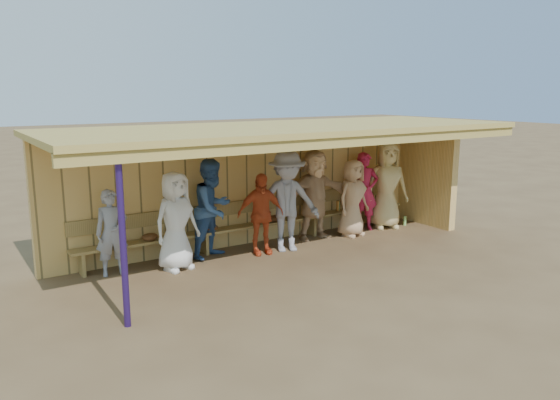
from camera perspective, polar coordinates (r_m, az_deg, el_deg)
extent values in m
plane|color=brown|center=(10.51, 1.05, -5.94)|extent=(90.00, 90.00, 0.00)
imported|color=gray|center=(9.75, -17.16, -3.28)|extent=(0.59, 0.43, 1.50)
imported|color=white|center=(9.74, -10.81, -2.18)|extent=(0.96, 0.74, 1.76)
imported|color=#345790|center=(10.36, -7.02, -0.88)|extent=(1.13, 1.03, 1.89)
imported|color=#CE4821|center=(10.51, -2.05, -1.47)|extent=(0.99, 0.56, 1.58)
imported|color=gray|center=(10.68, 0.74, -0.14)|extent=(1.46, 1.13, 1.99)
imported|color=#DEAE7D|center=(11.58, 3.65, 0.59)|extent=(1.81, 0.63, 1.93)
imported|color=#C11E43|center=(12.47, 8.80, 0.88)|extent=(0.76, 0.65, 1.77)
imported|color=#DABF7A|center=(12.72, 11.09, 1.51)|extent=(1.14, 0.96, 1.99)
imported|color=tan|center=(11.90, 7.60, 0.19)|extent=(0.89, 0.66, 1.68)
cube|color=#DCAE5E|center=(11.34, -2.76, 1.58)|extent=(8.60, 0.20, 2.40)
cube|color=#DCAE5E|center=(13.31, 15.11, 2.66)|extent=(0.20, 1.62, 2.40)
cube|color=#B09848|center=(10.06, 1.10, 7.51)|extent=(8.80, 3.20, 0.10)
cube|color=#B09848|center=(8.87, 6.57, 6.07)|extent=(8.80, 0.10, 0.18)
cube|color=#B09848|center=(8.54, -20.60, 5.15)|extent=(0.08, 3.00, 0.16)
cube|color=#B09848|center=(8.79, -14.54, 5.67)|extent=(0.08, 3.00, 0.16)
cube|color=#B09848|center=(9.14, -8.87, 6.10)|extent=(0.08, 3.00, 0.16)
cube|color=#B09848|center=(9.57, -3.65, 6.45)|extent=(0.08, 3.00, 0.16)
cube|color=#B09848|center=(10.07, 1.09, 6.71)|extent=(0.08, 3.00, 0.16)
cube|color=#B09848|center=(10.63, 5.37, 6.92)|extent=(0.08, 3.00, 0.16)
cube|color=#B09848|center=(11.24, 9.20, 7.06)|extent=(0.08, 3.00, 0.16)
cube|color=#B09848|center=(11.90, 12.62, 7.17)|extent=(0.08, 3.00, 0.16)
cube|color=#B09848|center=(12.59, 15.67, 7.24)|extent=(0.08, 3.00, 0.16)
cylinder|color=navy|center=(7.45, -16.11, -4.10)|extent=(0.09, 0.09, 2.40)
cube|color=#9E8044|center=(11.26, -1.97, -2.52)|extent=(7.60, 0.32, 0.05)
cube|color=#9E8044|center=(11.31, -2.41, -0.51)|extent=(7.60, 0.04, 0.26)
cube|color=#9E8044|center=(10.02, -19.99, -6.33)|extent=(0.06, 0.29, 0.40)
cube|color=#9E8044|center=(10.73, -7.90, -4.57)|extent=(0.06, 0.29, 0.40)
cube|color=#9E8044|center=(12.01, 3.32, -2.75)|extent=(0.06, 0.29, 0.40)
cube|color=#9E8044|center=(13.47, 11.26, -1.39)|extent=(0.06, 0.29, 0.40)
cylinder|color=orange|center=(12.99, 10.52, -0.93)|extent=(0.13, 0.41, 0.80)
sphere|color=gold|center=(12.57, 7.91, -2.95)|extent=(0.08, 0.08, 0.08)
ellipsoid|color=#593319|center=(10.20, -13.44, -3.77)|extent=(0.30, 0.24, 0.14)
ellipsoid|color=#593319|center=(10.65, -7.26, -2.90)|extent=(0.30, 0.24, 0.14)
ellipsoid|color=#593319|center=(11.35, -0.54, -1.92)|extent=(0.30, 0.24, 0.14)
cylinder|color=#8AB85C|center=(12.43, 6.11, -0.60)|extent=(0.07, 0.07, 0.22)
cylinder|color=orange|center=(12.43, 6.07, -0.60)|extent=(0.07, 0.07, 0.22)
cylinder|color=#89C763|center=(13.19, 12.91, -2.14)|extent=(0.07, 0.07, 0.22)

